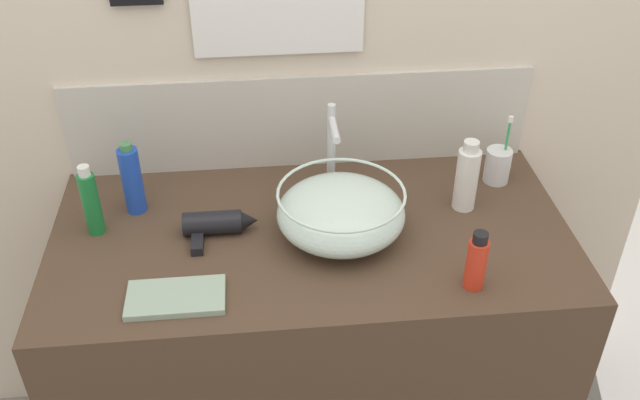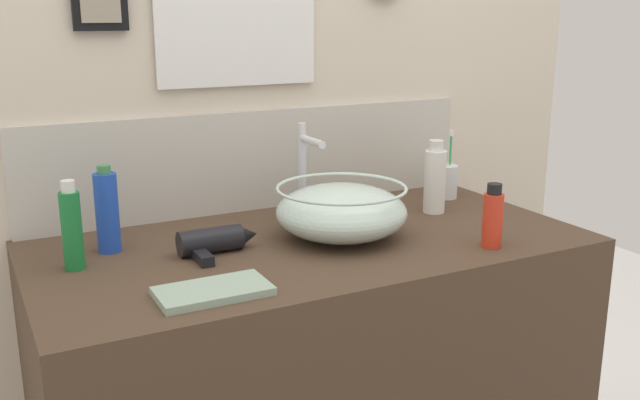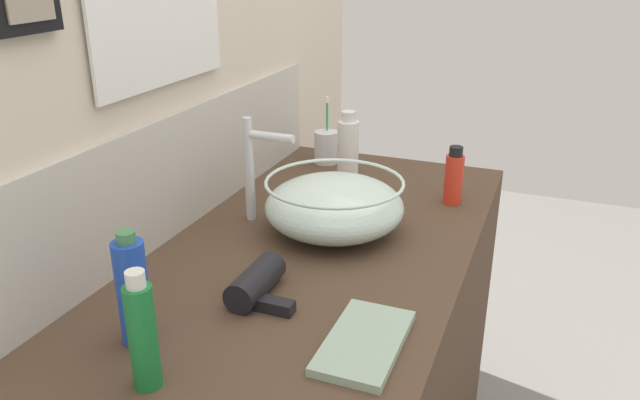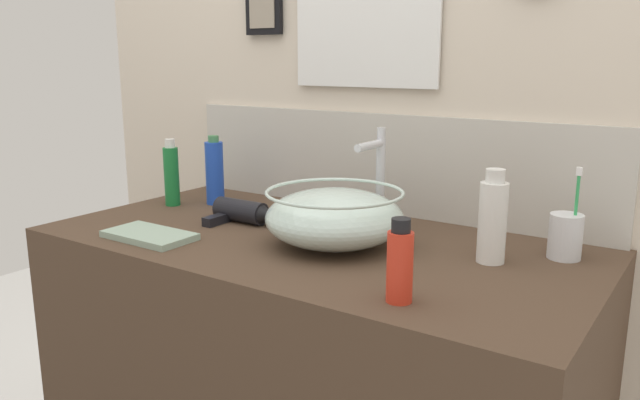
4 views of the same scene
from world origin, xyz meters
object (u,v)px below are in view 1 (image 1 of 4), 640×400
object	(u,v)px
lotion_bottle	(476,262)
spray_bottle	(91,202)
faucet	(332,143)
hair_drier	(217,224)
glass_bowl_sink	(341,212)
toothbrush_cup	(498,165)
soap_dispenser	(467,177)
hand_towel	(176,297)
shampoo_bottle	(132,180)

from	to	relation	value
lotion_bottle	spray_bottle	bearing A→B (deg)	161.72
faucet	hair_drier	world-z (taller)	faucet
glass_bowl_sink	hair_drier	size ratio (longest dim) A/B	1.70
toothbrush_cup	soap_dispenser	xyz separation A→B (m)	(-0.13, -0.12, 0.04)
faucet	lotion_bottle	xyz separation A→B (m)	(0.28, -0.43, -0.08)
glass_bowl_sink	soap_dispenser	xyz separation A→B (m)	(0.35, 0.09, 0.03)
glass_bowl_sink	spray_bottle	distance (m)	0.63
glass_bowl_sink	hand_towel	world-z (taller)	glass_bowl_sink
faucet	hand_towel	distance (m)	0.59
glass_bowl_sink	faucet	bearing A→B (deg)	90.00
spray_bottle	hand_towel	bearing A→B (deg)	-51.99
faucet	soap_dispenser	xyz separation A→B (m)	(0.35, -0.12, -0.06)
hand_towel	shampoo_bottle	bearing A→B (deg)	109.05
toothbrush_cup	shampoo_bottle	world-z (taller)	shampoo_bottle
glass_bowl_sink	soap_dispenser	world-z (taller)	soap_dispenser
faucet	toothbrush_cup	bearing A→B (deg)	-0.31
hair_drier	soap_dispenser	world-z (taller)	soap_dispenser
lotion_bottle	spray_bottle	world-z (taller)	spray_bottle
faucet	hand_towel	world-z (taller)	faucet
glass_bowl_sink	soap_dispenser	size ratio (longest dim) A/B	1.59
glass_bowl_sink	shampoo_bottle	world-z (taller)	shampoo_bottle
faucet	lotion_bottle	distance (m)	0.52
glass_bowl_sink	soap_dispenser	bearing A→B (deg)	14.11
hair_drier	soap_dispenser	size ratio (longest dim) A/B	0.94
glass_bowl_sink	hair_drier	world-z (taller)	glass_bowl_sink
hand_towel	faucet	bearing A→B (deg)	45.33
toothbrush_cup	faucet	bearing A→B (deg)	179.69
glass_bowl_sink	hair_drier	bearing A→B (deg)	173.45
toothbrush_cup	lotion_bottle	xyz separation A→B (m)	(-0.19, -0.43, 0.02)
glass_bowl_sink	hair_drier	xyz separation A→B (m)	(-0.31, 0.04, -0.04)
lotion_bottle	spray_bottle	size ratio (longest dim) A/B	0.78
toothbrush_cup	hand_towel	world-z (taller)	toothbrush_cup
faucet	hand_towel	size ratio (longest dim) A/B	1.15
hand_towel	spray_bottle	bearing A→B (deg)	128.01
hair_drier	shampoo_bottle	distance (m)	0.26
soap_dispenser	spray_bottle	size ratio (longest dim) A/B	1.02
glass_bowl_sink	toothbrush_cup	bearing A→B (deg)	23.19
faucet	toothbrush_cup	world-z (taller)	faucet
faucet	soap_dispenser	world-z (taller)	faucet
hair_drier	glass_bowl_sink	bearing A→B (deg)	-6.55
shampoo_bottle	faucet	bearing A→B (deg)	4.67
lotion_bottle	soap_dispenser	xyz separation A→B (m)	(0.06, 0.31, 0.02)
glass_bowl_sink	hand_towel	distance (m)	0.46
glass_bowl_sink	lotion_bottle	world-z (taller)	lotion_bottle
faucet	shampoo_bottle	world-z (taller)	faucet
soap_dispenser	hand_towel	bearing A→B (deg)	-158.72
toothbrush_cup	shampoo_bottle	bearing A→B (deg)	-177.67
hair_drier	lotion_bottle	xyz separation A→B (m)	(0.60, -0.26, 0.04)
shampoo_bottle	soap_dispenser	bearing A→B (deg)	-4.84
faucet	hair_drier	size ratio (longest dim) A/B	1.35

